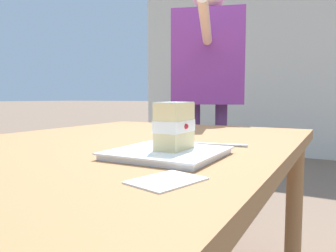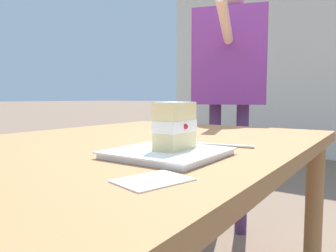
{
  "view_description": "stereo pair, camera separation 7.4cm",
  "coord_description": "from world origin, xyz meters",
  "px_view_note": "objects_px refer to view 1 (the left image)",
  "views": [
    {
      "loc": [
        0.81,
        0.61,
        0.85
      ],
      "look_at": [
        0.17,
        0.26,
        0.79
      ],
      "focal_mm": 34.28,
      "sensor_mm": 36.0,
      "label": 1
    },
    {
      "loc": [
        0.77,
        0.68,
        0.85
      ],
      "look_at": [
        0.17,
        0.26,
        0.79
      ],
      "focal_mm": 34.28,
      "sensor_mm": 36.0,
      "label": 2
    }
  ],
  "objects_px": {
    "patio_table": "(120,168)",
    "cake_slice": "(174,126)",
    "dessert_plate": "(168,153)",
    "paper_napkin": "(167,181)",
    "diner_person": "(208,62)",
    "dessert_fork": "(212,144)"
  },
  "relations": [
    {
      "from": "dessert_plate",
      "to": "cake_slice",
      "type": "bearing_deg",
      "value": 146.18
    },
    {
      "from": "dessert_fork",
      "to": "dessert_plate",
      "type": "bearing_deg",
      "value": -8.49
    },
    {
      "from": "patio_table",
      "to": "paper_napkin",
      "type": "relative_size",
      "value": 10.41
    },
    {
      "from": "dessert_fork",
      "to": "diner_person",
      "type": "distance_m",
      "value": 1.18
    },
    {
      "from": "cake_slice",
      "to": "dessert_fork",
      "type": "relative_size",
      "value": 0.65
    },
    {
      "from": "patio_table",
      "to": "dessert_fork",
      "type": "height_order",
      "value": "dessert_fork"
    },
    {
      "from": "cake_slice",
      "to": "diner_person",
      "type": "relative_size",
      "value": 0.07
    },
    {
      "from": "cake_slice",
      "to": "paper_napkin",
      "type": "distance_m",
      "value": 0.24
    },
    {
      "from": "patio_table",
      "to": "diner_person",
      "type": "distance_m",
      "value": 1.18
    },
    {
      "from": "patio_table",
      "to": "diner_person",
      "type": "height_order",
      "value": "diner_person"
    },
    {
      "from": "paper_napkin",
      "to": "diner_person",
      "type": "distance_m",
      "value": 1.57
    },
    {
      "from": "paper_napkin",
      "to": "diner_person",
      "type": "height_order",
      "value": "diner_person"
    },
    {
      "from": "dessert_plate",
      "to": "dessert_fork",
      "type": "bearing_deg",
      "value": 171.51
    },
    {
      "from": "patio_table",
      "to": "cake_slice",
      "type": "relative_size",
      "value": 12.75
    },
    {
      "from": "patio_table",
      "to": "dessert_plate",
      "type": "height_order",
      "value": "dessert_plate"
    },
    {
      "from": "dessert_plate",
      "to": "paper_napkin",
      "type": "relative_size",
      "value": 1.79
    },
    {
      "from": "dessert_fork",
      "to": "paper_napkin",
      "type": "relative_size",
      "value": 1.25
    },
    {
      "from": "patio_table",
      "to": "dessert_fork",
      "type": "bearing_deg",
      "value": 98.24
    },
    {
      "from": "paper_napkin",
      "to": "diner_person",
      "type": "xyz_separation_m",
      "value": [
        -1.45,
        -0.5,
        0.36
      ]
    },
    {
      "from": "dessert_plate",
      "to": "diner_person",
      "type": "height_order",
      "value": "diner_person"
    },
    {
      "from": "dessert_plate",
      "to": "dessert_fork",
      "type": "xyz_separation_m",
      "value": [
        -0.21,
        0.03,
        -0.0
      ]
    },
    {
      "from": "dessert_plate",
      "to": "paper_napkin",
      "type": "bearing_deg",
      "value": 27.87
    }
  ]
}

